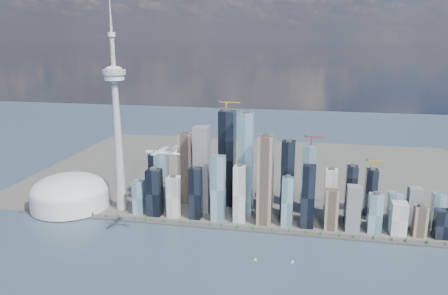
% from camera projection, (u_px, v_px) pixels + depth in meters
% --- Properties ---
extents(ground, '(4000.00, 4000.00, 0.00)m').
position_uv_depth(ground, '(207.00, 287.00, 786.09)').
color(ground, '#324A58').
rests_on(ground, ground).
extents(seawall, '(1100.00, 22.00, 4.00)m').
position_uv_depth(seawall, '(231.00, 228.00, 1023.38)').
color(seawall, '#383838').
rests_on(seawall, ground).
extents(land, '(1400.00, 900.00, 3.00)m').
position_uv_depth(land, '(255.00, 172.00, 1451.50)').
color(land, '#4C4C47').
rests_on(land, ground).
extents(shoreline_trees, '(960.53, 7.20, 8.80)m').
position_uv_depth(shoreline_trees, '(231.00, 225.00, 1021.71)').
color(shoreline_trees, '#3F2D1E').
rests_on(shoreline_trees, seawall).
extents(skyscraper_cluster, '(736.00, 142.00, 278.25)m').
position_uv_depth(skyscraper_cluster, '(262.00, 184.00, 1073.96)').
color(skyscraper_cluster, black).
rests_on(skyscraper_cluster, land).
extents(needle_tower, '(56.00, 56.00, 550.50)m').
position_uv_depth(needle_tower, '(117.00, 121.00, 1078.56)').
color(needle_tower, '#A7A8A2').
rests_on(needle_tower, land).
extents(dome_stadium, '(200.00, 200.00, 86.00)m').
position_uv_depth(dome_stadium, '(70.00, 193.00, 1143.51)').
color(dome_stadium, silver).
rests_on(dome_stadium, land).
extents(airplane, '(76.57, 67.80, 18.66)m').
position_uv_depth(airplane, '(162.00, 152.00, 862.20)').
color(airplane, white).
rests_on(airplane, ground).
extents(sailboat_west, '(6.28, 2.03, 8.71)m').
position_uv_depth(sailboat_west, '(255.00, 259.00, 877.96)').
color(sailboat_west, white).
rests_on(sailboat_west, ground).
extents(sailboat_east, '(6.99, 2.18, 9.70)m').
position_uv_depth(sailboat_east, '(292.00, 262.00, 868.20)').
color(sailboat_east, white).
rests_on(sailboat_east, ground).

